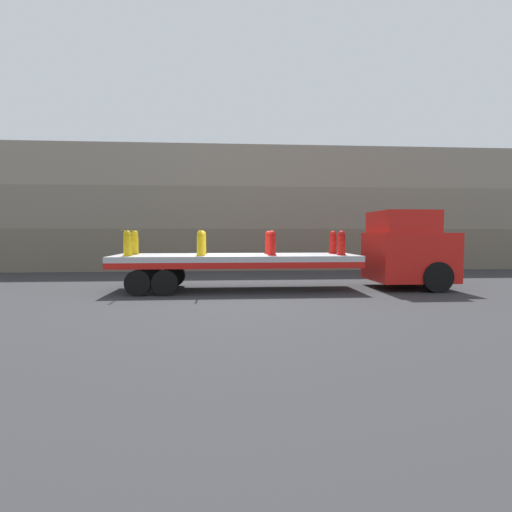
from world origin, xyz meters
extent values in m
plane|color=#2D2D30|center=(0.00, 0.00, 0.00)|extent=(120.00, 120.00, 0.00)
cube|color=#706656|center=(0.00, 8.53, 1.12)|extent=(60.00, 3.00, 2.24)
cube|color=gray|center=(0.00, 8.68, 3.36)|extent=(60.00, 3.00, 2.24)
cube|color=gray|center=(0.00, 8.83, 5.60)|extent=(60.00, 3.00, 2.24)
cube|color=red|center=(6.27, 0.00, 1.15)|extent=(2.70, 2.45, 1.73)
cube|color=red|center=(6.00, 0.00, 2.41)|extent=(1.89, 2.25, 0.78)
cube|color=black|center=(7.01, 0.00, 1.50)|extent=(1.08, 2.16, 0.97)
cylinder|color=black|center=(6.74, -1.16, 0.52)|extent=(1.04, 0.28, 1.04)
cylinder|color=black|center=(6.74, 1.16, 0.52)|extent=(1.04, 0.28, 1.04)
cube|color=#B2B2B7|center=(0.00, 0.00, 1.15)|extent=(8.43, 2.47, 0.19)
cube|color=red|center=(0.00, -1.19, 0.95)|extent=(8.43, 0.08, 0.20)
cube|color=red|center=(0.00, 1.19, 0.95)|extent=(8.43, 0.08, 0.20)
cylinder|color=black|center=(-2.32, -1.14, 0.41)|extent=(0.83, 0.30, 0.83)
cylinder|color=black|center=(-2.32, 1.14, 0.41)|extent=(0.83, 0.30, 0.83)
cylinder|color=black|center=(-3.16, -1.14, 0.41)|extent=(0.83, 0.30, 0.83)
cylinder|color=black|center=(-3.16, 1.14, 0.41)|extent=(0.83, 0.30, 0.83)
cylinder|color=gold|center=(-3.62, -0.54, 1.26)|extent=(0.32, 0.32, 0.03)
cylinder|color=gold|center=(-3.62, -0.54, 1.58)|extent=(0.26, 0.26, 0.67)
sphere|color=gold|center=(-3.62, -0.54, 1.97)|extent=(0.24, 0.24, 0.24)
cylinder|color=gold|center=(-3.62, -0.74, 1.66)|extent=(0.12, 0.13, 0.12)
cylinder|color=gold|center=(-3.62, -0.35, 1.66)|extent=(0.12, 0.13, 0.12)
cylinder|color=gold|center=(-3.62, 0.54, 1.26)|extent=(0.32, 0.32, 0.03)
cylinder|color=gold|center=(-3.62, 0.54, 1.58)|extent=(0.26, 0.26, 0.67)
sphere|color=gold|center=(-3.62, 0.54, 1.97)|extent=(0.24, 0.24, 0.24)
cylinder|color=gold|center=(-3.62, 0.35, 1.66)|extent=(0.12, 0.13, 0.12)
cylinder|color=gold|center=(-3.62, 0.74, 1.66)|extent=(0.12, 0.13, 0.12)
cylinder|color=gold|center=(-1.21, -0.54, 1.26)|extent=(0.32, 0.32, 0.03)
cylinder|color=gold|center=(-1.21, -0.54, 1.58)|extent=(0.26, 0.26, 0.67)
sphere|color=gold|center=(-1.21, -0.54, 1.97)|extent=(0.24, 0.24, 0.24)
cylinder|color=gold|center=(-1.21, -0.74, 1.66)|extent=(0.12, 0.13, 0.12)
cylinder|color=gold|center=(-1.21, -0.35, 1.66)|extent=(0.12, 0.13, 0.12)
cylinder|color=gold|center=(-1.21, 0.54, 1.26)|extent=(0.32, 0.32, 0.03)
cylinder|color=gold|center=(-1.21, 0.54, 1.58)|extent=(0.26, 0.26, 0.67)
sphere|color=gold|center=(-1.21, 0.54, 1.97)|extent=(0.24, 0.24, 0.24)
cylinder|color=gold|center=(-1.21, 0.35, 1.66)|extent=(0.12, 0.13, 0.12)
cylinder|color=gold|center=(-1.21, 0.74, 1.66)|extent=(0.12, 0.13, 0.12)
cylinder|color=red|center=(1.21, -0.54, 1.26)|extent=(0.32, 0.32, 0.03)
cylinder|color=red|center=(1.21, -0.54, 1.58)|extent=(0.26, 0.26, 0.67)
sphere|color=red|center=(1.21, -0.54, 1.97)|extent=(0.24, 0.24, 0.24)
cylinder|color=red|center=(1.21, -0.74, 1.66)|extent=(0.12, 0.13, 0.12)
cylinder|color=red|center=(1.21, -0.35, 1.66)|extent=(0.12, 0.13, 0.12)
cylinder|color=red|center=(1.21, 0.54, 1.26)|extent=(0.32, 0.32, 0.03)
cylinder|color=red|center=(1.21, 0.54, 1.58)|extent=(0.26, 0.26, 0.67)
sphere|color=red|center=(1.21, 0.54, 1.97)|extent=(0.24, 0.24, 0.24)
cylinder|color=red|center=(1.21, 0.35, 1.66)|extent=(0.12, 0.13, 0.12)
cylinder|color=red|center=(1.21, 0.74, 1.66)|extent=(0.12, 0.13, 0.12)
cylinder|color=red|center=(3.62, -0.54, 1.26)|extent=(0.32, 0.32, 0.03)
cylinder|color=red|center=(3.62, -0.54, 1.58)|extent=(0.26, 0.26, 0.67)
sphere|color=red|center=(3.62, -0.54, 1.97)|extent=(0.24, 0.24, 0.24)
cylinder|color=red|center=(3.62, -0.74, 1.66)|extent=(0.12, 0.13, 0.12)
cylinder|color=red|center=(3.62, -0.35, 1.66)|extent=(0.12, 0.13, 0.12)
cylinder|color=red|center=(3.62, 0.54, 1.26)|extent=(0.32, 0.32, 0.03)
cylinder|color=red|center=(3.62, 0.54, 1.58)|extent=(0.26, 0.26, 0.67)
sphere|color=red|center=(3.62, 0.54, 1.97)|extent=(0.24, 0.24, 0.24)
cylinder|color=red|center=(3.62, 0.35, 1.66)|extent=(0.12, 0.13, 0.12)
cylinder|color=red|center=(3.62, 0.74, 1.66)|extent=(0.12, 0.13, 0.12)
cube|color=yellow|center=(-3.62, 0.00, 2.10)|extent=(0.05, 2.67, 0.01)
cube|color=yellow|center=(-1.21, 0.00, 2.10)|extent=(0.05, 2.67, 0.01)
camera|label=1|loc=(-0.34, -14.03, 1.99)|focal=28.00mm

